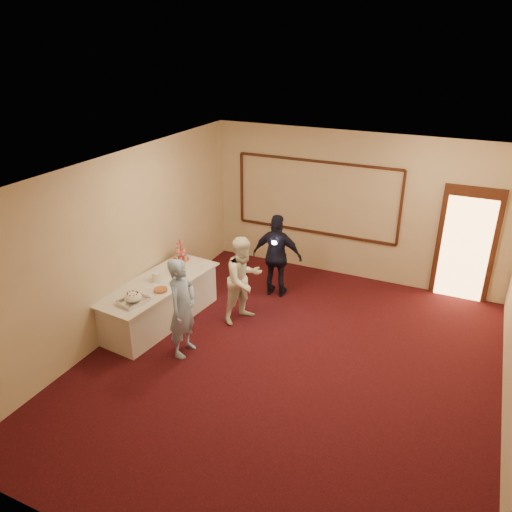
{
  "coord_description": "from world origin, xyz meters",
  "views": [
    {
      "loc": [
        2.21,
        -5.91,
        4.7
      ],
      "look_at": [
        -1.11,
        1.22,
        1.15
      ],
      "focal_mm": 35.0,
      "sensor_mm": 36.0,
      "label": 1
    }
  ],
  "objects": [
    {
      "name": "room_walls",
      "position": [
        0.0,
        0.0,
        2.03
      ],
      "size": [
        6.04,
        7.04,
        3.02
      ],
      "color": "beige",
      "rests_on": "floor"
    },
    {
      "name": "guest",
      "position": [
        -1.06,
        2.06,
        0.82
      ],
      "size": [
        0.99,
        0.49,
        1.64
      ],
      "primitive_type": "imported",
      "rotation": [
        0.0,
        0.0,
        3.24
      ],
      "color": "black",
      "rests_on": "floor"
    },
    {
      "name": "tart",
      "position": [
        -2.29,
        0.02,
        0.8
      ],
      "size": [
        0.26,
        0.26,
        0.05
      ],
      "color": "white",
      "rests_on": "buffet_table"
    },
    {
      "name": "floor",
      "position": [
        0.0,
        0.0,
        0.0
      ],
      "size": [
        7.0,
        7.0,
        0.0
      ],
      "primitive_type": "plane",
      "color": "black",
      "rests_on": "ground"
    },
    {
      "name": "wall_molding",
      "position": [
        -0.8,
        3.47,
        1.6
      ],
      "size": [
        3.45,
        0.04,
        1.55
      ],
      "color": "#32180F",
      "rests_on": "room_walls"
    },
    {
      "name": "plate_stack_b",
      "position": [
        -2.37,
        0.67,
        0.85
      ],
      "size": [
        0.2,
        0.2,
        0.17
      ],
      "color": "white",
      "rests_on": "buffet_table"
    },
    {
      "name": "doorway",
      "position": [
        2.15,
        3.45,
        1.08
      ],
      "size": [
        1.05,
        0.07,
        2.2
      ],
      "color": "#32180F",
      "rests_on": "floor"
    },
    {
      "name": "camera_flash",
      "position": [
        -1.01,
        1.78,
        1.21
      ],
      "size": [
        0.08,
        0.05,
        0.05
      ],
      "primitive_type": "cube",
      "rotation": [
        0.0,
        0.0,
        0.21
      ],
      "color": "white",
      "rests_on": "guest"
    },
    {
      "name": "pavlova_tray",
      "position": [
        -2.47,
        -0.48,
        0.84
      ],
      "size": [
        0.42,
        0.52,
        0.17
      ],
      "color": "silver",
      "rests_on": "buffet_table"
    },
    {
      "name": "cupcake_stand",
      "position": [
        -2.69,
        1.25,
        0.93
      ],
      "size": [
        0.31,
        0.31,
        0.45
      ],
      "color": "#E2434F",
      "rests_on": "buffet_table"
    },
    {
      "name": "woman",
      "position": [
        -1.23,
        0.97,
        0.78
      ],
      "size": [
        0.86,
        0.94,
        1.57
      ],
      "primitive_type": "imported",
      "rotation": [
        0.0,
        0.0,
        1.14
      ],
      "color": "white",
      "rests_on": "floor"
    },
    {
      "name": "plate_stack_a",
      "position": [
        -2.56,
        0.32,
        0.85
      ],
      "size": [
        0.2,
        0.2,
        0.17
      ],
      "color": "white",
      "rests_on": "buffet_table"
    },
    {
      "name": "man",
      "position": [
        -1.64,
        -0.34,
        0.81
      ],
      "size": [
        0.4,
        0.6,
        1.63
      ],
      "primitive_type": "imported",
      "rotation": [
        0.0,
        0.0,
        1.58
      ],
      "color": "#91B3E1",
      "rests_on": "floor"
    },
    {
      "name": "buffet_table",
      "position": [
        -2.54,
        0.28,
        0.39
      ],
      "size": [
        1.17,
        2.47,
        0.77
      ],
      "color": "white",
      "rests_on": "floor"
    }
  ]
}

